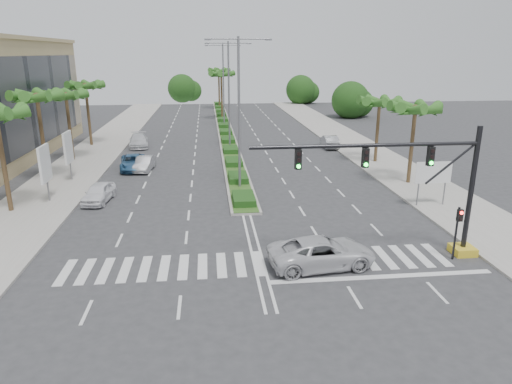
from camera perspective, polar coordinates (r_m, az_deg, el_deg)
ground at (r=24.73m, az=0.35°, el=-8.90°), size 160.00×160.00×0.00m
footpath_right at (r=46.91m, az=16.29°, el=3.11°), size 6.00×120.00×0.15m
footpath_left at (r=45.26m, az=-22.20°, el=2.03°), size 6.00×120.00×0.15m
median at (r=67.99m, az=-3.94°, el=7.93°), size 2.20×75.00×0.20m
median_grass at (r=67.97m, az=-3.95°, el=8.03°), size 1.80×75.00×0.04m
signal_gantry at (r=26.10m, az=21.04°, el=-0.51°), size 12.60×1.20×7.20m
pedestrian_signal at (r=26.60m, az=23.92°, el=-3.75°), size 0.28×0.36×3.00m
direction_sign at (r=35.09m, az=21.27°, el=2.07°), size 2.70×0.11×3.40m
billboard_near at (r=36.98m, az=-24.89°, el=3.18°), size 0.18×2.10×4.35m
billboard_far at (r=42.58m, az=-22.43°, el=5.12°), size 0.18×2.10×4.35m
palm_left_mid at (r=42.63m, az=-25.68°, el=10.37°), size 4.57×4.68×7.95m
palm_left_far at (r=50.27m, az=-22.66°, el=10.83°), size 4.57×4.68×7.35m
palm_left_end at (r=57.94m, az=-20.53°, el=12.10°), size 4.57×4.68×7.75m
palm_right_near at (r=40.16m, az=19.28°, el=9.51°), size 4.57×4.68×7.05m
palm_right_far at (r=47.51m, az=15.18°, el=10.54°), size 4.57×4.68×6.75m
palm_median_a at (r=77.22m, az=-4.36°, el=14.29°), size 4.57×4.68×8.05m
palm_median_b at (r=92.20m, az=-4.69°, el=14.72°), size 4.57×4.68×8.05m
streetlight_near at (r=36.40m, az=-2.14°, el=10.71°), size 5.10×0.25×12.00m
streetlight_mid at (r=52.31m, az=-3.41°, el=12.62°), size 5.10×0.25×12.00m
streetlight_far at (r=68.26m, az=-4.10°, el=13.63°), size 5.10×0.25×12.00m
car_parked_a at (r=36.30m, az=-19.07°, el=-0.09°), size 2.16×4.31×1.41m
car_parked_b at (r=44.82m, az=-13.76°, el=3.47°), size 1.81×4.20×1.35m
car_parked_c at (r=45.44m, az=-15.11°, el=3.59°), size 2.98×5.36×1.42m
car_parked_d at (r=56.47m, az=-14.46°, el=6.24°), size 2.76×5.43×1.51m
car_crossing at (r=24.34m, az=8.23°, el=-7.48°), size 5.93×3.28×1.57m
car_right at (r=54.95m, az=9.16°, el=6.26°), size 1.76×4.55×1.48m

